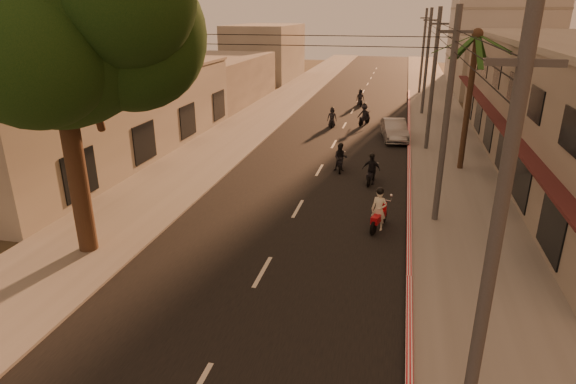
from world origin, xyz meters
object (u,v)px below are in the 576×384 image
Objects in this scene: palm_tree at (476,43)px; scooter_mid_a at (340,158)px; scooter_mid_b at (371,170)px; scooter_far_b at (364,115)px; scooter_far_a at (332,118)px; parked_car at (394,130)px; broadleaf_tree at (65,20)px; scooter_red at (379,211)px; scooter_far_c at (360,98)px.

palm_tree is 9.51m from scooter_mid_a.
palm_tree is 4.68× the size of scooter_mid_b.
scooter_far_a is at bearing -131.11° from scooter_far_b.
scooter_mid_a reaches higher than parked_car.
broadleaf_tree is 1.48× the size of palm_tree.
palm_tree is at bearing 44.11° from scooter_mid_b.
scooter_mid_b is at bearing -48.81° from scooter_mid_a.
scooter_far_a is (-4.73, 18.67, -0.12)m from scooter_red.
scooter_mid_a is at bearing 124.43° from scooter_red.
parked_car is (10.63, 20.08, -7.74)m from broadleaf_tree.
scooter_mid_a is (7.80, 12.04, -7.71)m from broadleaf_tree.
scooter_mid_b is 0.96× the size of scooter_far_b.
parked_car is at bearing -37.80° from scooter_far_a.
palm_tree is 9.79m from parked_car.
scooter_far_b is 5.02m from parked_car.
scooter_far_a is at bearing 133.96° from palm_tree.
scooter_mid_a is 0.95× the size of scooter_far_b.
scooter_far_b is (0.32, 12.38, 0.07)m from scooter_mid_a.
palm_tree is 12.08m from scooter_red.
parked_car is at bearing 122.61° from palm_tree.
scooter_mid_a is at bearing 143.36° from scooter_mid_b.
broadleaf_tree is at bearing -125.97° from scooter_mid_b.
scooter_mid_a is 1.04× the size of scooter_far_a.
broadleaf_tree is 16.29m from scooter_mid_a.
scooter_red is 8.03m from scooter_mid_a.
broadleaf_tree reaches higher than scooter_far_c.
scooter_mid_a is (-2.62, 7.60, -0.08)m from scooter_red.
scooter_red is 0.41× the size of parked_car.
broadleaf_tree reaches higher than scooter_mid_b.
scooter_red is 5.80m from scooter_mid_b.
broadleaf_tree is 25.03m from scooter_far_a.
palm_tree is 4.90× the size of scooter_far_c.
scooter_mid_a is at bearing -102.27° from scooter_far_c.
scooter_far_b is (-1.58, 14.22, 0.06)m from scooter_mid_b.
palm_tree is 4.95× the size of scooter_far_a.
scooter_far_c is at bearing 75.63° from scooter_far_a.
palm_tree is 8.84m from scooter_mid_b.
broadleaf_tree is 7.24× the size of scooter_far_c.
scooter_red is (-4.20, -9.41, -6.30)m from palm_tree.
scooter_mid_a is 2.64m from scooter_mid_b.
broadleaf_tree is at bearing -127.55° from scooter_mid_a.
palm_tree is at bearing 81.38° from scooter_red.
scooter_red is 28.43m from scooter_far_c.
scooter_red is (10.41, 4.45, -7.63)m from broadleaf_tree.
palm_tree is (14.61, 13.86, -1.33)m from broadleaf_tree.
broadleaf_tree is 24.00m from parked_car.
scooter_mid_a is at bearing -165.10° from palm_tree.
parked_car is at bearing -39.32° from scooter_far_b.
palm_tree reaches higher than parked_car.
scooter_red is 1.16× the size of scooter_far_a.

